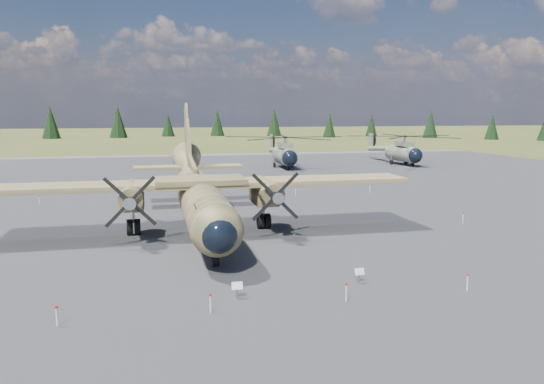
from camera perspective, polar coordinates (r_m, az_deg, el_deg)
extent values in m
plane|color=brown|center=(36.12, -2.79, -4.68)|extent=(500.00, 500.00, 0.00)
cube|color=#5E5E63|center=(45.78, -5.07, -1.86)|extent=(120.00, 120.00, 0.04)
cylinder|color=#3B4022|center=(36.04, -7.62, -1.02)|extent=(2.98, 18.10, 2.81)
sphere|color=#3B4022|center=(27.22, -5.90, -4.15)|extent=(2.78, 2.78, 2.76)
sphere|color=black|center=(26.69, -5.75, -4.51)|extent=(2.04, 2.04, 2.02)
cube|color=black|center=(28.63, -6.31, -1.98)|extent=(2.02, 1.63, 0.55)
cone|color=#3B4022|center=(47.62, -8.93, 2.57)|extent=(2.82, 6.93, 4.23)
cube|color=#A2A5A8|center=(37.24, -7.72, -2.52)|extent=(1.96, 6.04, 0.50)
cube|color=#394122|center=(36.37, -7.73, 0.90)|extent=(29.16, 3.68, 0.35)
cube|color=#3B4022|center=(36.34, -7.73, 1.24)|extent=(6.06, 3.67, 0.35)
cylinder|color=#3B4022|center=(36.04, -14.84, -0.27)|extent=(1.55, 5.24, 1.51)
cube|color=#3B4022|center=(36.94, -14.76, -1.08)|extent=(1.54, 3.43, 0.80)
cone|color=gray|center=(32.82, -15.04, -1.13)|extent=(0.77, 0.91, 0.76)
cylinder|color=black|center=(37.26, -14.66, -3.67)|extent=(0.89, 1.11, 1.10)
cylinder|color=#3B4022|center=(36.81, -0.64, 0.20)|extent=(1.55, 5.24, 1.51)
cube|color=#3B4022|center=(37.69, -0.90, -0.61)|extent=(1.54, 3.43, 0.80)
cone|color=gray|center=(33.66, 0.52, -0.60)|extent=(0.77, 0.91, 0.76)
cylinder|color=black|center=(38.00, -0.89, -3.15)|extent=(0.89, 1.11, 1.10)
cube|color=#3B4022|center=(43.77, -8.61, 2.84)|extent=(0.35, 7.59, 1.69)
cube|color=#394122|center=(48.11, -8.97, 2.69)|extent=(9.66, 2.30, 0.22)
cylinder|color=gray|center=(28.62, -6.16, -5.63)|extent=(0.14, 0.14, 0.90)
cylinder|color=black|center=(28.81, -6.13, -7.04)|extent=(0.36, 0.94, 0.94)
cylinder|color=gray|center=(78.74, 1.37, 3.90)|extent=(2.81, 7.20, 2.46)
sphere|color=black|center=(75.29, 1.92, 3.65)|extent=(2.37, 2.37, 2.26)
sphere|color=gray|center=(82.20, 0.86, 4.11)|extent=(2.37, 2.37, 2.26)
cube|color=gray|center=(78.24, 1.43, 5.03)|extent=(1.83, 3.23, 0.74)
cylinder|color=gray|center=(78.19, 1.43, 5.57)|extent=(0.37, 0.37, 0.98)
cylinder|color=gray|center=(85.78, 0.38, 4.53)|extent=(1.24, 8.43, 1.41)
cube|color=gray|center=(89.32, -0.06, 5.48)|extent=(0.28, 1.39, 2.36)
cylinder|color=black|center=(89.39, 0.16, 5.48)|extent=(0.19, 2.56, 2.56)
cylinder|color=black|center=(75.99, 1.82, 2.65)|extent=(0.31, 0.68, 0.67)
cylinder|color=black|center=(79.76, 0.26, 2.94)|extent=(0.33, 0.80, 0.79)
cylinder|color=gray|center=(79.71, 0.26, 3.31)|extent=(0.14, 0.14, 1.43)
cylinder|color=black|center=(80.29, 2.12, 2.97)|extent=(0.33, 0.80, 0.79)
cylinder|color=gray|center=(80.24, 2.12, 3.34)|extent=(0.14, 0.14, 1.43)
cylinder|color=gray|center=(85.82, 13.90, 4.03)|extent=(2.88, 7.15, 2.43)
sphere|color=black|center=(82.85, 15.14, 3.80)|extent=(2.38, 2.38, 2.24)
sphere|color=gray|center=(88.84, 12.74, 4.22)|extent=(2.38, 2.38, 2.24)
cube|color=gray|center=(85.38, 14.07, 5.05)|extent=(1.85, 3.21, 0.73)
cylinder|color=gray|center=(85.34, 14.09, 5.54)|extent=(0.37, 0.37, 0.97)
cylinder|color=gray|center=(91.99, 11.63, 4.61)|extent=(1.36, 8.34, 1.39)
cube|color=gray|center=(95.13, 10.60, 5.50)|extent=(0.30, 1.37, 2.33)
cylinder|color=black|center=(95.29, 10.78, 5.50)|extent=(0.22, 2.53, 2.53)
cylinder|color=black|center=(83.46, 14.89, 2.90)|extent=(0.31, 0.68, 0.66)
cylinder|color=black|center=(86.28, 12.72, 3.16)|extent=(0.34, 0.80, 0.78)
cylinder|color=gray|center=(86.24, 12.73, 3.49)|extent=(0.14, 0.14, 1.41)
cylinder|color=black|center=(87.61, 14.21, 3.18)|extent=(0.34, 0.80, 0.78)
cylinder|color=gray|center=(87.56, 14.23, 3.52)|extent=(0.14, 0.14, 1.41)
cube|color=gray|center=(24.27, -3.79, -10.65)|extent=(0.09, 0.09, 0.61)
cube|color=silver|center=(24.12, -3.77, -10.03)|extent=(0.50, 0.23, 0.34)
cube|color=gray|center=(26.59, 9.34, -9.01)|extent=(0.09, 0.09, 0.60)
cube|color=silver|center=(26.46, 9.40, -8.45)|extent=(0.50, 0.25, 0.34)
cylinder|color=silver|center=(22.81, -22.14, -12.32)|extent=(0.07, 0.07, 0.80)
cylinder|color=#B31318|center=(22.67, -22.20, -11.37)|extent=(0.12, 0.12, 0.10)
cylinder|color=silver|center=(22.63, -6.63, -11.89)|extent=(0.07, 0.07, 0.80)
cylinder|color=#B31318|center=(22.49, -6.65, -10.93)|extent=(0.12, 0.12, 0.10)
cylinder|color=silver|center=(24.00, 8.00, -10.70)|extent=(0.07, 0.07, 0.80)
cylinder|color=#B31318|center=(23.87, 8.02, -9.79)|extent=(0.12, 0.12, 0.10)
cylinder|color=silver|center=(26.68, 20.27, -9.16)|extent=(0.07, 0.07, 0.80)
cylinder|color=#B31318|center=(26.57, 20.31, -8.34)|extent=(0.12, 0.12, 0.10)
cylinder|color=silver|center=(52.09, -23.76, -0.84)|extent=(0.07, 0.07, 0.80)
cylinder|color=#B31318|center=(52.03, -23.79, -0.40)|extent=(0.12, 0.12, 0.10)
cylinder|color=silver|center=(51.22, -14.94, -0.54)|extent=(0.07, 0.07, 0.80)
cylinder|color=#B31318|center=(51.16, -14.96, -0.10)|extent=(0.12, 0.12, 0.10)
cylinder|color=silver|center=(51.58, -6.03, -0.24)|extent=(0.07, 0.07, 0.80)
cylinder|color=#B31318|center=(51.52, -6.03, 0.20)|extent=(0.12, 0.12, 0.10)
cylinder|color=silver|center=(53.15, 2.56, 0.07)|extent=(0.07, 0.07, 0.80)
cylinder|color=#B31318|center=(53.10, 2.56, 0.49)|extent=(0.12, 0.12, 0.10)
cylinder|color=silver|center=(55.84, 10.48, 0.35)|extent=(0.07, 0.07, 0.80)
cylinder|color=#B31318|center=(55.79, 10.50, 0.75)|extent=(0.12, 0.12, 0.10)
cylinder|color=silver|center=(42.18, 19.86, -2.70)|extent=(0.07, 0.07, 0.80)
cylinder|color=#B31318|center=(42.10, 19.88, -2.16)|extent=(0.12, 0.12, 0.10)
cone|color=black|center=(173.97, 22.59, 6.50)|extent=(4.26, 4.26, 7.61)
cone|color=black|center=(179.30, 16.68, 7.03)|extent=(4.94, 4.94, 8.81)
cone|color=black|center=(187.05, 10.65, 7.10)|extent=(4.25, 4.25, 7.58)
cone|color=black|center=(176.31, 6.18, 7.18)|extent=(4.47, 4.47, 7.98)
cone|color=black|center=(185.98, 0.23, 7.52)|extent=(5.26, 5.26, 9.39)
cone|color=black|center=(186.43, -5.91, 7.40)|extent=(4.96, 4.96, 8.86)
cone|color=black|center=(184.52, -11.14, 7.13)|extent=(4.44, 4.44, 7.94)
cone|color=black|center=(179.04, -16.24, 7.28)|extent=(5.74, 5.74, 10.26)
cone|color=black|center=(179.90, -22.72, 6.93)|extent=(5.64, 5.64, 10.07)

